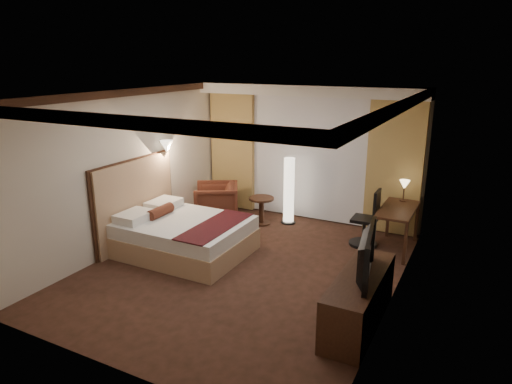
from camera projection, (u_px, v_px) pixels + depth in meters
The scene contains 21 objects.
floor at pixel (244, 268), 7.18m from camera, with size 4.50×5.50×0.01m, color #2F1E12.
ceiling at pixel (243, 94), 6.42m from camera, with size 4.50×5.50×0.01m, color white.
back_wall at pixel (310, 153), 9.14m from camera, with size 4.50×0.02×2.70m, color beige.
left_wall at pixel (129, 170), 7.79m from camera, with size 0.02×5.50×2.70m, color beige.
right_wall at pixel (398, 208), 5.81m from camera, with size 0.02×5.50×2.70m, color beige.
crown_molding at pixel (243, 98), 6.44m from camera, with size 4.50×5.50×0.12m, color black, non-canonical shape.
soffit at pixel (307, 90), 8.58m from camera, with size 4.50×0.50×0.20m, color white.
curtain_sheer at pixel (308, 159), 9.10m from camera, with size 2.48×0.04×2.45m, color silver.
curtain_left_drape at pixel (233, 152), 9.80m from camera, with size 1.00×0.14×2.45m, color tan.
curtain_right_drape at pixel (394, 168), 8.30m from camera, with size 1.00×0.14×2.45m, color tan.
wall_sconce at pixel (167, 147), 8.38m from camera, with size 0.24×0.24×0.24m, color white, non-canonical shape.
bed at pixel (185, 236), 7.67m from camera, with size 2.03×1.59×0.60m, color white, non-canonical shape.
headboard at pixel (136, 202), 8.00m from camera, with size 0.12×1.89×1.50m, color tan, non-canonical shape.
armchair at pixel (216, 201), 9.16m from camera, with size 0.83×0.78×0.86m, color #542619.
side_table at pixel (261, 211), 9.05m from camera, with size 0.50×0.50×0.55m, color black, non-canonical shape.
floor_lamp at pixel (289, 191), 8.98m from camera, with size 0.28×0.28×1.34m, color white, non-canonical shape.
desk at pixel (396, 229), 7.79m from camera, with size 0.55×1.21×0.75m, color black, non-canonical shape.
desk_lamp at pixel (404, 192), 8.03m from camera, with size 0.18×0.18×0.34m, color #FFD899, non-canonical shape.
office_chair at pixel (365, 217), 7.95m from camera, with size 0.49×0.49×1.03m, color black, non-canonical shape.
dresser at pixel (359, 300), 5.60m from camera, with size 0.50×1.69×0.66m, color black, non-canonical shape.
television at pixel (360, 251), 5.43m from camera, with size 1.11×0.64×0.15m, color black.
Camera 1 is at (3.17, -5.73, 3.18)m, focal length 32.00 mm.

